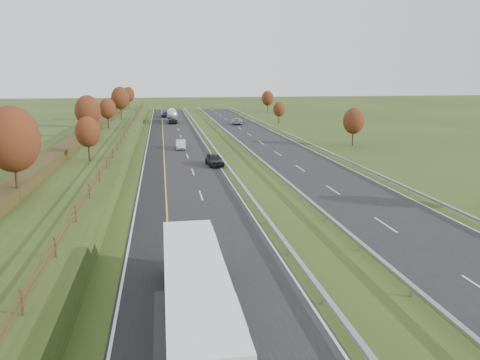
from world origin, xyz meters
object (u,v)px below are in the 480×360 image
Objects in this scene: car_dark_near at (214,159)px; car_oncoming at (237,121)px; road_tanker at (172,115)px; box_lorry at (195,295)px; car_silver_mid at (181,144)px; car_small_far at (165,115)px.

car_dark_near reaches higher than car_oncoming.
road_tanker is 2.35× the size of car_dark_near.
box_lorry reaches higher than road_tanker.
car_silver_mid is (1.85, 57.96, -1.55)m from box_lorry.
road_tanker is 16.00m from car_small_far.
road_tanker is 2.50× the size of car_silver_mid.
car_dark_near is 16.02m from car_silver_mid.
road_tanker is at bearing 93.31° from car_silver_mid.
car_dark_near is at bearing 82.41° from box_lorry.
car_dark_near is at bearing -86.23° from road_tanker.
road_tanker is at bearing 87.89° from car_dark_near.
box_lorry reaches higher than car_small_far.
car_oncoming is (17.39, -23.62, 0.02)m from car_small_far.
car_silver_mid is 0.82× the size of car_oncoming.
box_lorry is at bearing -88.82° from car_silver_mid.
box_lorry is 3.63× the size of car_silver_mid.
car_dark_near is 1.07× the size of car_silver_mid.
car_small_far is 0.93× the size of car_oncoming.
car_silver_mid and car_small_far have the same top height.
box_lorry is 1.45× the size of road_tanker.
car_dark_near is at bearing -80.43° from car_small_far.
road_tanker is 45.63m from car_silver_mid.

